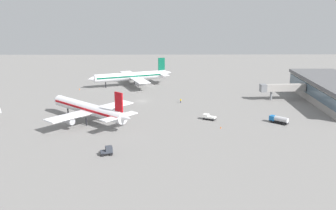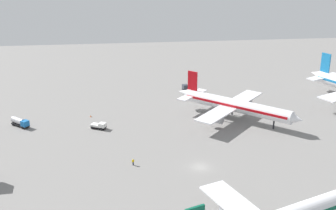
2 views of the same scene
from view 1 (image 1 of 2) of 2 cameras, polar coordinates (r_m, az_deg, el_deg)
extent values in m
plane|color=gray|center=(163.16, -3.78, 0.56)|extent=(288.00, 288.00, 0.00)
cube|color=#9E9993|center=(173.17, 22.87, 1.57)|extent=(55.26, 19.95, 7.77)
cube|color=#4C6070|center=(169.16, 19.74, 1.96)|extent=(53.05, 0.30, 3.99)
cylinder|color=white|center=(192.13, -5.36, 4.11)|extent=(16.10, 34.13, 3.86)
cone|color=white|center=(187.95, -10.85, 3.67)|extent=(4.80, 4.91, 3.66)
cone|color=white|center=(197.90, -0.15, 4.66)|extent=(4.60, 5.60, 3.08)
cube|color=#0C593F|center=(192.08, -5.36, 4.19)|extent=(15.67, 32.84, 0.69)
cube|color=white|center=(192.68, -4.86, 4.03)|extent=(33.11, 17.11, 0.35)
cylinder|color=#A5A8AD|center=(184.19, -4.01, 3.12)|extent=(3.61, 5.01, 2.12)
cylinder|color=#A5A8AD|center=(201.74, -5.61, 4.11)|extent=(3.61, 5.01, 2.12)
cube|color=white|center=(196.91, -0.94, 4.55)|extent=(13.57, 7.68, 0.28)
cube|color=#0C593F|center=(196.14, -0.95, 5.88)|extent=(1.59, 3.29, 6.17)
cylinder|color=black|center=(189.83, -8.90, 2.86)|extent=(0.46, 0.46, 2.70)
cylinder|color=black|center=(190.64, -4.27, 3.04)|extent=(0.46, 0.46, 2.70)
cylinder|color=black|center=(196.43, -4.80, 3.38)|extent=(0.46, 0.46, 2.70)
cylinder|color=white|center=(136.63, -11.33, -0.52)|extent=(26.42, 28.30, 3.84)
cone|color=white|center=(151.56, -15.56, 0.73)|extent=(5.28, 5.29, 3.65)
cone|color=white|center=(122.53, -6.10, -1.80)|extent=(5.51, 5.61, 3.07)
cube|color=red|center=(136.55, -11.33, -0.40)|extent=(25.53, 27.32, 0.69)
cube|color=white|center=(135.37, -10.87, -0.81)|extent=(28.19, 26.52, 0.35)
cylinder|color=#A5A8AD|center=(130.62, -14.08, -2.18)|extent=(4.62, 4.77, 2.11)
cylinder|color=#A5A8AD|center=(141.27, -7.86, -0.59)|extent=(4.62, 4.77, 2.11)
cube|color=white|center=(124.67, -6.99, -1.63)|extent=(11.88, 11.27, 0.28)
cube|color=red|center=(123.46, -7.06, 0.42)|extent=(2.57, 2.75, 6.14)
cylinder|color=black|center=(147.16, -14.12, -0.90)|extent=(0.46, 0.46, 2.69)
cylinder|color=black|center=(133.61, -11.59, -2.34)|extent=(0.46, 0.46, 2.69)
cylinder|color=black|center=(137.15, -9.53, -1.79)|extent=(0.46, 0.46, 2.69)
cube|color=black|center=(138.36, 15.55, -2.33)|extent=(5.62, 5.96, 0.30)
cube|color=#1966B2|center=(139.02, 14.75, -1.79)|extent=(2.62, 2.61, 1.60)
cube|color=#3F596B|center=(139.28, 14.46, -1.60)|extent=(1.24, 1.12, 0.90)
cylinder|color=#B7B7BC|center=(137.70, 15.91, -1.99)|extent=(4.34, 4.55, 1.80)
cylinder|color=black|center=(138.49, 14.55, -2.31)|extent=(0.76, 0.80, 0.80)
cylinder|color=black|center=(140.13, 14.91, -2.14)|extent=(0.76, 0.80, 0.80)
cylinder|color=black|center=(136.69, 16.20, -2.66)|extent=(0.76, 0.80, 0.80)
cylinder|color=black|center=(138.35, 16.54, -2.47)|extent=(0.76, 0.80, 0.80)
cube|color=black|center=(138.02, 5.94, -1.90)|extent=(3.73, 4.78, 0.30)
cube|color=white|center=(138.26, 5.45, -1.53)|extent=(2.52, 2.48, 1.20)
cube|color=#3F596B|center=(138.48, 5.14, -1.40)|extent=(1.45, 0.81, 0.67)
cube|color=white|center=(137.58, 6.29, -1.77)|extent=(2.89, 3.19, 0.60)
cylinder|color=black|center=(137.75, 5.20, -1.98)|extent=(0.64, 0.85, 0.80)
cylinder|color=black|center=(139.45, 5.49, -1.78)|extent=(0.64, 0.85, 0.80)
cylinder|color=black|center=(136.69, 6.39, -2.15)|extent=(0.64, 0.85, 0.80)
cylinder|color=black|center=(138.39, 6.68, -1.94)|extent=(0.64, 0.85, 0.80)
cube|color=black|center=(108.08, -8.80, -6.79)|extent=(2.68, 3.59, 0.30)
cube|color=#333842|center=(107.82, -8.45, -6.29)|extent=(2.31, 2.24, 1.60)
cube|color=#3F596B|center=(107.80, -8.03, -6.10)|extent=(1.56, 0.50, 0.90)
cube|color=#333842|center=(107.85, -9.29, -6.63)|extent=(2.20, 1.85, 0.50)
cylinder|color=black|center=(109.14, -8.28, -6.64)|extent=(0.50, 0.85, 0.80)
cylinder|color=black|center=(107.39, -8.14, -7.00)|extent=(0.50, 0.85, 0.80)
cylinder|color=black|center=(108.91, -9.45, -6.74)|extent=(0.50, 0.85, 0.80)
cylinder|color=black|center=(107.15, -9.33, -7.10)|extent=(0.50, 0.85, 0.80)
cylinder|color=#1E2338|center=(160.16, 1.82, 0.47)|extent=(0.38, 0.38, 0.85)
cylinder|color=yellow|center=(159.98, 1.83, 0.72)|extent=(0.45, 0.45, 0.60)
sphere|color=tan|center=(159.88, 1.83, 0.87)|extent=(0.22, 0.22, 0.22)
cylinder|color=yellow|center=(159.92, 1.74, 0.72)|extent=(0.10, 0.10, 0.54)
cylinder|color=yellow|center=(160.04, 1.91, 0.73)|extent=(0.10, 0.10, 0.54)
cube|color=#9E9993|center=(170.62, 16.44, 2.41)|extent=(3.85, 16.81, 2.80)
cylinder|color=slate|center=(169.32, 14.52, 1.30)|extent=(0.90, 0.90, 3.80)
cube|color=slate|center=(167.48, 13.46, 2.38)|extent=(3.29, 2.63, 3.08)
cone|color=#EA590C|center=(188.31, -12.55, 2.26)|extent=(0.44, 0.44, 0.60)
cone|color=#EA590C|center=(129.43, 7.55, -3.20)|extent=(0.44, 0.44, 0.60)
camera|label=2|loc=(250.39, 1.69, 17.06)|focal=47.02mm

